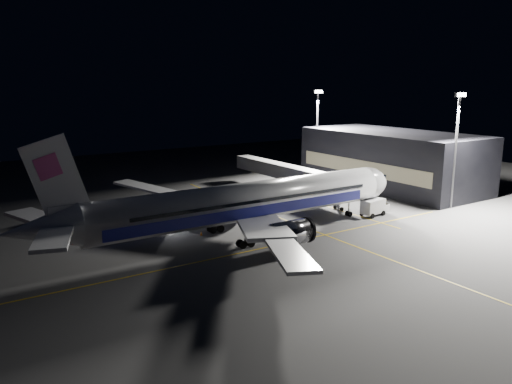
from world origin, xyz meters
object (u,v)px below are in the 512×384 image
Objects in this scene: safety_cone_b at (201,214)px; service_truck at (375,207)px; safety_cone_a at (201,233)px; floodlight_mast_north at (317,125)px; baggage_tug at (169,221)px; floodlight_mast_south at (456,140)px; airliner at (241,203)px; safety_cone_c at (208,213)px; jet_bridge at (292,173)px.

service_truck is at bearing -32.29° from safety_cone_b.
floodlight_mast_north is at bearing 31.53° from safety_cone_a.
baggage_tug is 7.50m from safety_cone_b.
airliner is at bearing 171.67° from floodlight_mast_south.
safety_cone_a reaches higher than safety_cone_c.
safety_cone_a is at bearing 161.96° from service_truck.
safety_cone_a is 1.08× the size of safety_cone_c.
jet_bridge reaches higher than safety_cone_b.
airliner is at bearing -53.05° from baggage_tug.
airliner reaches higher than safety_cone_a.
safety_cone_a is at bearing -153.02° from jet_bridge.
airliner is 13.70m from baggage_tug.
baggage_tug reaches higher than safety_cone_a.
floodlight_mast_north is 7.70× the size of baggage_tug.
floodlight_mast_south reaches higher than jet_bridge.
jet_bridge is (23.08, 18.06, -0.58)m from airliner.
safety_cone_b is 1.40m from safety_cone_c.
airliner is 109.19× the size of safety_cone_c.
baggage_tug is at bearing 150.71° from service_truck.
safety_cone_b is at bearing 180.00° from safety_cone_c.
floodlight_mast_north is at bearing 30.78° from baggage_tug.
jet_bridge is at bearing 126.79° from floodlight_mast_south.
airliner is at bearing -141.96° from jet_bridge.
safety_cone_c is at bearing -155.32° from floodlight_mast_north.
airliner reaches higher than baggage_tug.
safety_cone_a is (1.91, -7.29, -0.52)m from baggage_tug.
safety_cone_c is (-23.82, 15.94, -1.25)m from service_truck.
service_truck reaches higher than safety_cone_a.
safety_cone_c is at bearing 0.00° from safety_cone_b.
floodlight_mast_south reaches higher than safety_cone_a.
safety_cone_c is (-21.14, -4.06, -4.30)m from jet_bridge.
safety_cone_c is at bearing 82.13° from airliner.
floodlight_mast_north is 1.00× the size of floodlight_mast_south.
service_truck is 9.54× the size of safety_cone_a.
safety_cone_a is at bearing -148.47° from floodlight_mast_north.
service_truck is at bearing -11.09° from safety_cone_a.
safety_cone_b is at bearing 28.47° from baggage_tug.
baggage_tug is 4.39× the size of safety_cone_b.
baggage_tug is 4.41× the size of safety_cone_a.
airliner is 26.09m from service_truck.
floodlight_mast_south is 51.87m from baggage_tug.
baggage_tug is at bearing -167.09° from jet_bridge.
safety_cone_a is (-45.61, 10.01, -12.07)m from floodlight_mast_south.
safety_cone_b is at bearing 140.76° from service_truck.
floodlight_mast_north is 3.55× the size of service_truck.
airliner is at bearing -92.19° from safety_cone_b.
baggage_tug is 4.78× the size of safety_cone_c.
baggage_tug reaches higher than safety_cone_b.
airliner is at bearing -142.09° from floodlight_mast_north.
airliner is 42.13m from floodlight_mast_south.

